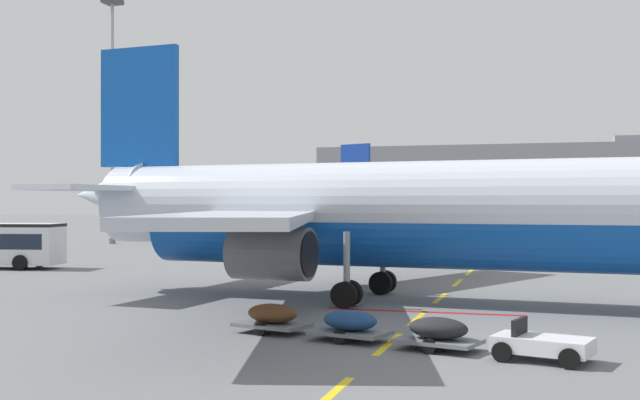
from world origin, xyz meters
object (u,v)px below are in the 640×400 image
airliner_mid_left (449,211)px  apron_light_mast_near (112,92)px  baggage_train (394,328)px  airliner_foreground (396,212)px

airliner_mid_left → apron_light_mast_near: bearing=-170.7°
baggage_train → airliner_mid_left: bearing=95.1°
airliner_mid_left → baggage_train: airliner_mid_left is taller
baggage_train → airliner_foreground: bearing=100.0°
airliner_mid_left → apron_light_mast_near: apron_light_mast_near is taller
apron_light_mast_near → baggage_train: bearing=-52.0°
airliner_mid_left → apron_light_mast_near: size_ratio=1.15×
baggage_train → apron_light_mast_near: bearing=128.0°
airliner_foreground → baggage_train: bearing=-80.0°
baggage_train → apron_light_mast_near: apron_light_mast_near is taller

